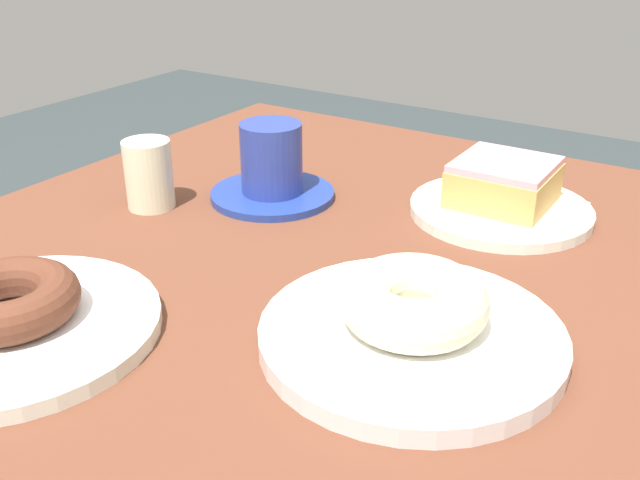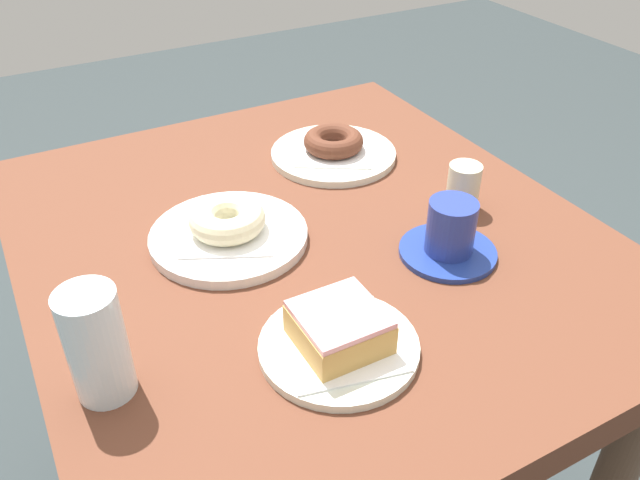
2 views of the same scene
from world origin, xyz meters
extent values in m
cube|color=brown|center=(0.00, 0.00, 0.69)|extent=(0.94, 0.83, 0.05)
cylinder|color=brown|center=(-0.39, -0.35, 0.33)|extent=(0.06, 0.06, 0.66)
cylinder|color=brown|center=(-0.39, 0.35, 0.33)|extent=(0.06, 0.06, 0.66)
cylinder|color=silver|center=(-0.19, 0.15, 0.72)|extent=(0.23, 0.23, 0.01)
cube|color=white|center=(-0.19, 0.15, 0.73)|extent=(0.18, 0.18, 0.00)
torus|color=#552C1D|center=(-0.19, 0.15, 0.75)|extent=(0.11, 0.11, 0.03)
cylinder|color=silver|center=(0.24, -0.09, 0.72)|extent=(0.19, 0.19, 0.01)
cube|color=white|center=(0.24, -0.09, 0.73)|extent=(0.16, 0.16, 0.00)
cube|color=tan|center=(0.24, -0.09, 0.75)|extent=(0.10, 0.10, 0.04)
cube|color=pink|center=(0.24, -0.09, 0.77)|extent=(0.10, 0.10, 0.01)
cylinder|color=tan|center=(0.24, -0.09, 0.77)|extent=(0.02, 0.02, 0.00)
cylinder|color=silver|center=(-0.04, -0.11, 0.72)|extent=(0.23, 0.23, 0.02)
cube|color=white|center=(-0.04, -0.11, 0.73)|extent=(0.18, 0.18, 0.00)
torus|color=beige|center=(-0.04, -0.11, 0.75)|extent=(0.11, 0.11, 0.04)
cylinder|color=silver|center=(0.17, -0.34, 0.78)|extent=(0.07, 0.07, 0.14)
cylinder|color=navy|center=(0.15, 0.15, 0.72)|extent=(0.14, 0.14, 0.01)
cylinder|color=navy|center=(0.15, 0.15, 0.76)|extent=(0.07, 0.07, 0.08)
cylinder|color=black|center=(0.15, 0.15, 0.80)|extent=(0.06, 0.06, 0.00)
cylinder|color=beige|center=(0.05, 0.25, 0.75)|extent=(0.05, 0.05, 0.08)
camera|label=1|loc=(-0.46, -0.31, 1.03)|focal=40.37mm
camera|label=2|loc=(0.72, -0.37, 1.27)|focal=36.38mm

